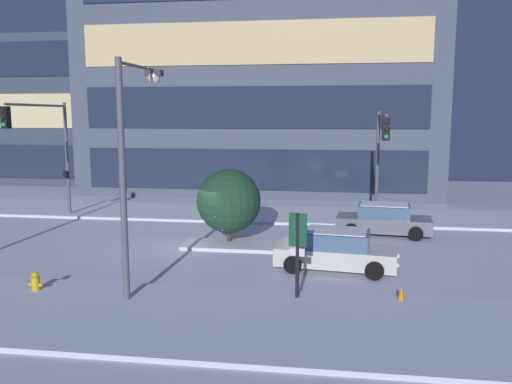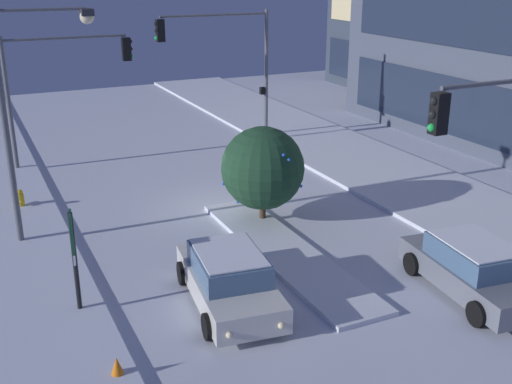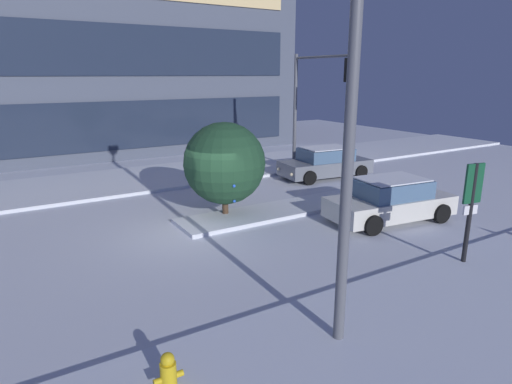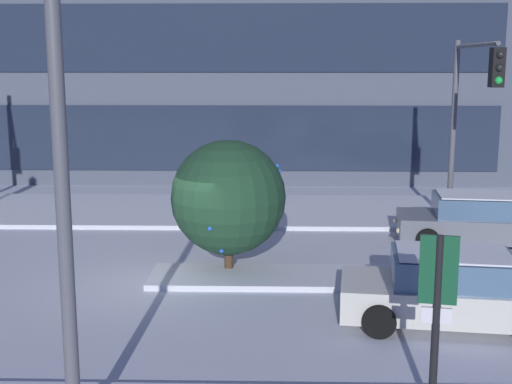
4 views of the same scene
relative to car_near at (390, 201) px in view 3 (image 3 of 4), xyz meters
name	(u,v)px [view 3 (image 3 of 4)]	position (x,y,z in m)	size (l,w,h in m)	color
ground	(197,232)	(-6.17, 2.33, -0.71)	(52.00, 52.00, 0.00)	silver
curb_strip_near	(388,370)	(-6.17, -5.61, -0.64)	(52.00, 5.20, 0.14)	silver
curb_strip_far	(129,180)	(-6.17, 10.26, -0.64)	(52.00, 5.20, 0.14)	silver
median_strip	(294,207)	(-2.05, 2.73, -0.64)	(9.00, 1.80, 0.14)	silver
car_near	(390,201)	(0.00, 0.00, 0.00)	(4.63, 2.49, 1.49)	silver
car_far	(325,163)	(2.28, 6.15, 0.00)	(4.65, 2.44, 1.49)	slate
traffic_light_corner_far_right	(317,91)	(2.09, 6.77, 3.39)	(0.32, 4.25, 5.86)	#565960
street_lamp_arched	(321,79)	(-6.27, -3.69, 4.09)	(0.56, 2.98, 7.32)	#565960
fire_hydrant	(168,375)	(-9.50, -4.17, -0.35)	(0.48, 0.26, 0.75)	gold
parking_info_sign	(471,202)	(-1.20, -3.63, 1.05)	(0.55, 0.16, 2.76)	black
decorated_tree_median	(224,163)	(-4.68, 3.26, 1.22)	(2.83, 2.83, 3.35)	#473323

